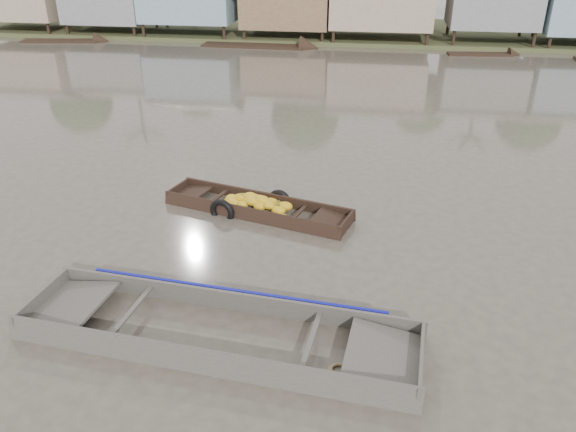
# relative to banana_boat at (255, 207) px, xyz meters

# --- Properties ---
(ground) EXTENTS (120.00, 120.00, 0.00)m
(ground) POSITION_rel_banana_boat_xyz_m (0.43, -3.08, -0.13)
(ground) COLOR #494138
(ground) RESTS_ON ground
(banana_boat) EXTENTS (5.29, 2.54, 0.74)m
(banana_boat) POSITION_rel_banana_boat_xyz_m (0.00, 0.00, 0.00)
(banana_boat) COLOR black
(banana_boat) RESTS_ON ground
(viewer_boat) EXTENTS (7.64, 2.62, 0.60)m
(viewer_boat) POSITION_rel_banana_boat_xyz_m (0.44, -5.26, -0.07)
(viewer_boat) COLOR #403A36
(viewer_boat) RESTS_ON ground
(distant_boats) EXTENTS (48.06, 16.24, 1.38)m
(distant_boats) POSITION_rel_banana_boat_xyz_m (13.55, 20.88, 0.08)
(distant_boats) COLOR black
(distant_boats) RESTS_ON ground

